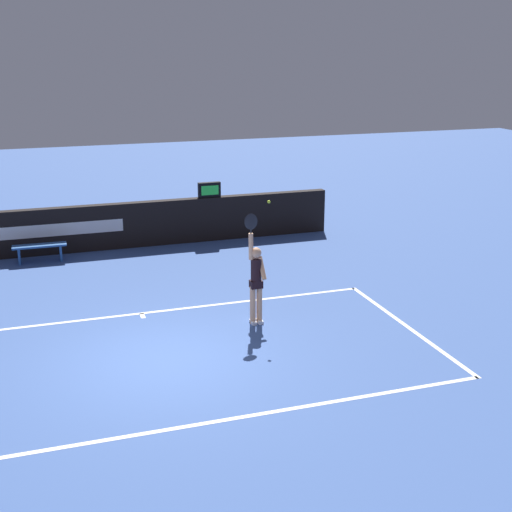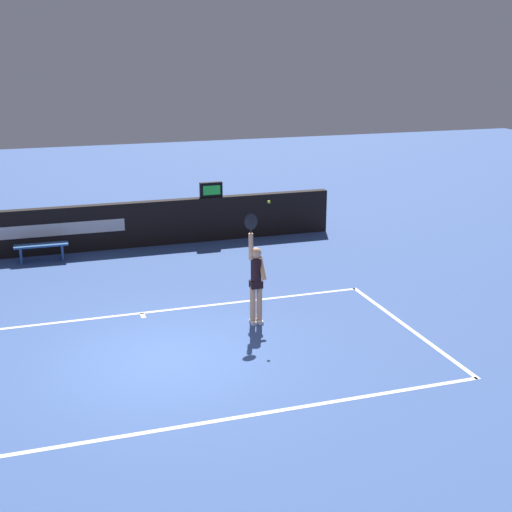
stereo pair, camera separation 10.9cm
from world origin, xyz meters
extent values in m
plane|color=#385594|center=(0.00, 0.00, 0.00)|extent=(60.00, 60.00, 0.00)
cube|color=white|center=(0.00, 2.51, 0.00)|extent=(10.46, 0.10, 0.00)
cube|color=white|center=(0.00, -2.51, 0.00)|extent=(10.46, 0.10, 0.00)
cube|color=white|center=(5.23, 0.00, 0.00)|extent=(0.10, 5.12, 0.00)
cube|color=white|center=(0.00, 2.36, 0.00)|extent=(0.10, 0.30, 0.00)
cube|color=black|center=(0.00, 7.92, 0.66)|extent=(13.47, 0.28, 1.33)
cube|color=silver|center=(-1.47, 7.78, 0.72)|extent=(3.70, 0.01, 0.36)
cube|color=black|center=(3.02, 7.92, 1.55)|extent=(0.67, 0.15, 0.45)
cube|color=#33E54C|center=(3.02, 7.84, 1.55)|extent=(0.53, 0.01, 0.28)
cylinder|color=tan|center=(2.32, 1.18, 0.42)|extent=(0.12, 0.12, 0.84)
cylinder|color=tan|center=(2.17, 1.18, 0.42)|extent=(0.12, 0.12, 0.84)
cube|color=white|center=(2.32, 1.16, 0.04)|extent=(0.11, 0.24, 0.07)
cube|color=white|center=(2.18, 1.16, 0.04)|extent=(0.11, 0.24, 0.07)
cylinder|color=black|center=(2.25, 1.18, 1.14)|extent=(0.22, 0.22, 0.60)
cube|color=black|center=(2.25, 1.18, 0.88)|extent=(0.26, 0.21, 0.16)
sphere|color=tan|center=(2.25, 1.18, 1.57)|extent=(0.22, 0.22, 0.22)
cylinder|color=tan|center=(2.14, 1.18, 1.72)|extent=(0.11, 0.10, 0.56)
cylinder|color=tan|center=(2.36, 1.13, 1.24)|extent=(0.11, 0.37, 0.47)
ellipsoid|color=black|center=(2.14, 1.18, 2.25)|extent=(0.30, 0.04, 0.36)
cylinder|color=black|center=(2.14, 1.18, 2.06)|extent=(0.03, 0.03, 0.18)
sphere|color=#CFE42C|center=(2.54, 1.22, 2.63)|extent=(0.07, 0.07, 0.07)
cube|color=#265395|center=(-1.98, 7.22, 0.46)|extent=(1.44, 0.39, 0.05)
cube|color=#265395|center=(-2.53, 7.23, 0.23)|extent=(0.07, 0.32, 0.46)
cube|color=#265395|center=(-1.44, 7.21, 0.23)|extent=(0.07, 0.32, 0.46)
camera|label=1|loc=(-2.16, -12.10, 5.76)|focal=49.24mm
camera|label=2|loc=(-2.06, -12.13, 5.76)|focal=49.24mm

